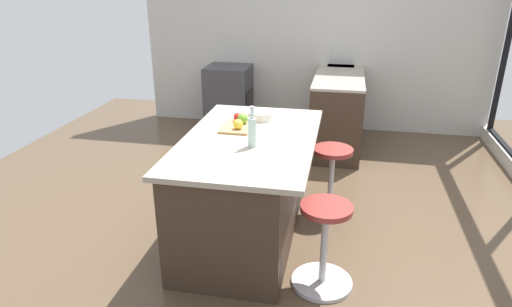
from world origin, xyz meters
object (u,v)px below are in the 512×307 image
object	(u,v)px
oven_range	(229,98)
kitchen_island	(245,187)
stool_middle	(324,248)
cutting_board	(237,127)
apple_green	(243,118)
water_bottle	(252,131)
stool_by_window	(331,183)
fruit_bowl	(261,115)
apple_red	(238,117)
apple_yellow	(238,124)

from	to	relation	value
oven_range	kitchen_island	distance (m)	2.90
stool_middle	cutting_board	distance (m)	1.25
kitchen_island	apple_green	xyz separation A→B (m)	(-0.27, -0.07, 0.51)
oven_range	water_bottle	world-z (taller)	water_bottle
stool_by_window	apple_green	distance (m)	1.04
kitchen_island	water_bottle	xyz separation A→B (m)	(0.20, 0.11, 0.57)
stool_middle	fruit_bowl	size ratio (longest dim) A/B	2.86
cutting_board	fruit_bowl	distance (m)	0.32
kitchen_island	fruit_bowl	bearing A→B (deg)	174.99
apple_red	water_bottle	distance (m)	0.58
oven_range	apple_green	distance (m)	2.67
water_bottle	fruit_bowl	xyz separation A→B (m)	(-0.68, -0.06, -0.08)
cutting_board	stool_middle	bearing A→B (deg)	46.98
stool_middle	apple_green	size ratio (longest dim) A/B	7.21
stool_middle	oven_range	bearing A→B (deg)	-154.93
oven_range	stool_middle	world-z (taller)	oven_range
kitchen_island	apple_yellow	xyz separation A→B (m)	(-0.12, -0.08, 0.50)
apple_yellow	apple_green	world-z (taller)	apple_green
apple_red	fruit_bowl	xyz separation A→B (m)	(-0.15, 0.17, -0.02)
apple_red	stool_middle	bearing A→B (deg)	43.47
kitchen_island	stool_by_window	xyz separation A→B (m)	(-0.54, 0.69, -0.15)
cutting_board	apple_yellow	bearing A→B (deg)	18.15
kitchen_island	water_bottle	distance (m)	0.61
stool_by_window	cutting_board	world-z (taller)	cutting_board
kitchen_island	water_bottle	world-z (taller)	water_bottle
apple_yellow	apple_red	bearing A→B (deg)	-165.63
oven_range	kitchen_island	bearing A→B (deg)	17.13
cutting_board	apple_yellow	xyz separation A→B (m)	(0.08, 0.03, 0.05)
cutting_board	fruit_bowl	size ratio (longest dim) A/B	1.60
stool_middle	fruit_bowl	world-z (taller)	fruit_bowl
kitchen_island	water_bottle	bearing A→B (deg)	28.50
apple_yellow	apple_green	distance (m)	0.15
kitchen_island	fruit_bowl	size ratio (longest dim) A/B	7.62
cutting_board	apple_green	xyz separation A→B (m)	(-0.06, 0.03, 0.05)
apple_green	water_bottle	distance (m)	0.50
apple_red	water_bottle	xyz separation A→B (m)	(0.53, 0.24, 0.07)
cutting_board	water_bottle	distance (m)	0.47
kitchen_island	apple_green	world-z (taller)	apple_green
apple_yellow	stool_middle	bearing A→B (deg)	49.37
cutting_board	fruit_bowl	world-z (taller)	fruit_bowl
oven_range	cutting_board	bearing A→B (deg)	16.30
apple_yellow	stool_by_window	bearing A→B (deg)	118.39
apple_green	fruit_bowl	size ratio (longest dim) A/B	0.40
apple_green	fruit_bowl	xyz separation A→B (m)	(-0.21, 0.11, -0.03)
water_bottle	fruit_bowl	distance (m)	0.69
oven_range	fruit_bowl	distance (m)	2.50
apple_green	oven_range	bearing A→B (deg)	-162.59
apple_red	water_bottle	world-z (taller)	water_bottle
oven_range	apple_red	bearing A→B (deg)	16.53
apple_yellow	fruit_bowl	size ratio (longest dim) A/B	0.36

